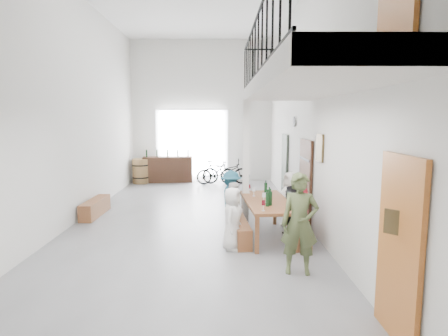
{
  "coord_description": "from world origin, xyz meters",
  "views": [
    {
      "loc": [
        0.72,
        -8.86,
        2.49
      ],
      "look_at": [
        0.8,
        -0.5,
        1.37
      ],
      "focal_mm": 30.0,
      "sensor_mm": 36.0,
      "label": 1
    }
  ],
  "objects_px": {
    "side_bench": "(95,208)",
    "host_standing": "(300,224)",
    "bench_inner": "(239,228)",
    "oak_barrel": "(141,171)",
    "bicycle_near": "(226,171)",
    "serving_counter": "(168,169)",
    "tasting_table": "(267,204)"
  },
  "relations": [
    {
      "from": "side_bench",
      "to": "host_standing",
      "type": "bearing_deg",
      "value": -39.15
    },
    {
      "from": "bench_inner",
      "to": "oak_barrel",
      "type": "height_order",
      "value": "oak_barrel"
    },
    {
      "from": "bench_inner",
      "to": "side_bench",
      "type": "relative_size",
      "value": 1.21
    },
    {
      "from": "oak_barrel",
      "to": "bicycle_near",
      "type": "height_order",
      "value": "bicycle_near"
    },
    {
      "from": "bicycle_near",
      "to": "host_standing",
      "type": "bearing_deg",
      "value": -170.73
    },
    {
      "from": "bench_inner",
      "to": "serving_counter",
      "type": "height_order",
      "value": "serving_counter"
    },
    {
      "from": "bicycle_near",
      "to": "tasting_table",
      "type": "bearing_deg",
      "value": -171.19
    },
    {
      "from": "oak_barrel",
      "to": "bicycle_near",
      "type": "distance_m",
      "value": 3.29
    },
    {
      "from": "bicycle_near",
      "to": "side_bench",
      "type": "bearing_deg",
      "value": 145.83
    },
    {
      "from": "bicycle_near",
      "to": "bench_inner",
      "type": "bearing_deg",
      "value": -176.36
    },
    {
      "from": "tasting_table",
      "to": "oak_barrel",
      "type": "height_order",
      "value": "oak_barrel"
    },
    {
      "from": "bench_inner",
      "to": "oak_barrel",
      "type": "bearing_deg",
      "value": 112.74
    },
    {
      "from": "oak_barrel",
      "to": "host_standing",
      "type": "xyz_separation_m",
      "value": [
        4.33,
        -8.49,
        0.35
      ]
    },
    {
      "from": "side_bench",
      "to": "bicycle_near",
      "type": "xyz_separation_m",
      "value": [
        3.43,
        4.68,
        0.26
      ]
    },
    {
      "from": "tasting_table",
      "to": "host_standing",
      "type": "bearing_deg",
      "value": -85.4
    },
    {
      "from": "tasting_table",
      "to": "bicycle_near",
      "type": "distance_m",
      "value": 6.54
    },
    {
      "from": "bench_inner",
      "to": "serving_counter",
      "type": "distance_m",
      "value": 7.35
    },
    {
      "from": "serving_counter",
      "to": "bench_inner",
      "type": "bearing_deg",
      "value": -76.21
    },
    {
      "from": "bench_inner",
      "to": "bicycle_near",
      "type": "height_order",
      "value": "bicycle_near"
    },
    {
      "from": "tasting_table",
      "to": "host_standing",
      "type": "distance_m",
      "value": 1.87
    },
    {
      "from": "side_bench",
      "to": "serving_counter",
      "type": "distance_m",
      "value": 5.23
    },
    {
      "from": "side_bench",
      "to": "host_standing",
      "type": "height_order",
      "value": "host_standing"
    },
    {
      "from": "bench_inner",
      "to": "serving_counter",
      "type": "bearing_deg",
      "value": 104.8
    },
    {
      "from": "host_standing",
      "to": "bench_inner",
      "type": "bearing_deg",
      "value": 123.18
    },
    {
      "from": "serving_counter",
      "to": "bicycle_near",
      "type": "distance_m",
      "value": 2.31
    },
    {
      "from": "side_bench",
      "to": "bench_inner",
      "type": "bearing_deg",
      "value": -26.89
    },
    {
      "from": "oak_barrel",
      "to": "bicycle_near",
      "type": "xyz_separation_m",
      "value": [
        3.28,
        -0.16,
        0.0
      ]
    },
    {
      "from": "tasting_table",
      "to": "host_standing",
      "type": "xyz_separation_m",
      "value": [
        0.29,
        -1.84,
        0.11
      ]
    },
    {
      "from": "oak_barrel",
      "to": "tasting_table",
      "type": "bearing_deg",
      "value": -58.66
    },
    {
      "from": "tasting_table",
      "to": "bench_inner",
      "type": "relative_size",
      "value": 1.26
    },
    {
      "from": "tasting_table",
      "to": "bicycle_near",
      "type": "xyz_separation_m",
      "value": [
        -0.77,
        6.49,
        -0.23
      ]
    },
    {
      "from": "oak_barrel",
      "to": "serving_counter",
      "type": "xyz_separation_m",
      "value": [
        1.01,
        0.25,
        0.03
      ]
    }
  ]
}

